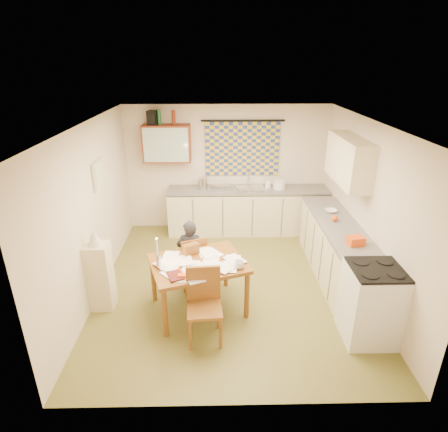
{
  "coord_description": "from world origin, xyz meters",
  "views": [
    {
      "loc": [
        -0.21,
        -5.03,
        3.3
      ],
      "look_at": [
        -0.1,
        0.2,
        1.08
      ],
      "focal_mm": 30.0,
      "sensor_mm": 36.0,
      "label": 1
    }
  ],
  "objects_px": {
    "stove": "(371,303)",
    "counter_back": "(251,211)",
    "counter_right": "(340,258)",
    "shelf_stand": "(100,276)",
    "chair_far": "(192,270)",
    "dining_table": "(198,285)",
    "person": "(190,255)"
  },
  "relations": [
    {
      "from": "stove",
      "to": "counter_back",
      "type": "bearing_deg",
      "value": 110.91
    },
    {
      "from": "counter_right",
      "to": "shelf_stand",
      "type": "bearing_deg",
      "value": -171.3
    },
    {
      "from": "counter_right",
      "to": "stove",
      "type": "relative_size",
      "value": 2.96
    },
    {
      "from": "chair_far",
      "to": "stove",
      "type": "bearing_deg",
      "value": 129.62
    },
    {
      "from": "dining_table",
      "to": "counter_back",
      "type": "bearing_deg",
      "value": 50.82
    },
    {
      "from": "shelf_stand",
      "to": "dining_table",
      "type": "bearing_deg",
      "value": -2.93
    },
    {
      "from": "stove",
      "to": "dining_table",
      "type": "relative_size",
      "value": 0.68
    },
    {
      "from": "counter_back",
      "to": "shelf_stand",
      "type": "relative_size",
      "value": 3.32
    },
    {
      "from": "stove",
      "to": "chair_far",
      "type": "distance_m",
      "value": 2.61
    },
    {
      "from": "counter_back",
      "to": "person",
      "type": "distance_m",
      "value": 2.29
    },
    {
      "from": "chair_far",
      "to": "shelf_stand",
      "type": "xyz_separation_m",
      "value": [
        -1.24,
        -0.52,
        0.23
      ]
    },
    {
      "from": "counter_back",
      "to": "dining_table",
      "type": "distance_m",
      "value": 2.74
    },
    {
      "from": "counter_right",
      "to": "person",
      "type": "relative_size",
      "value": 2.64
    },
    {
      "from": "dining_table",
      "to": "shelf_stand",
      "type": "xyz_separation_m",
      "value": [
        -1.37,
        0.07,
        0.12
      ]
    },
    {
      "from": "dining_table",
      "to": "person",
      "type": "xyz_separation_m",
      "value": [
        -0.14,
        0.56,
        0.18
      ]
    },
    {
      "from": "stove",
      "to": "chair_far",
      "type": "xyz_separation_m",
      "value": [
        -2.3,
        1.21,
        -0.23
      ]
    },
    {
      "from": "counter_right",
      "to": "stove",
      "type": "distance_m",
      "value": 1.23
    },
    {
      "from": "counter_right",
      "to": "dining_table",
      "type": "bearing_deg",
      "value": -164.27
    },
    {
      "from": "counter_back",
      "to": "stove",
      "type": "xyz_separation_m",
      "value": [
        1.22,
        -3.18,
        0.05
      ]
    },
    {
      "from": "counter_back",
      "to": "chair_far",
      "type": "height_order",
      "value": "counter_back"
    },
    {
      "from": "counter_back",
      "to": "person",
      "type": "xyz_separation_m",
      "value": [
        -1.1,
        -2.01,
        0.11
      ]
    },
    {
      "from": "counter_back",
      "to": "counter_right",
      "type": "xyz_separation_m",
      "value": [
        1.22,
        -1.95,
        -0.0
      ]
    },
    {
      "from": "dining_table",
      "to": "shelf_stand",
      "type": "distance_m",
      "value": 1.37
    },
    {
      "from": "counter_back",
      "to": "stove",
      "type": "relative_size",
      "value": 3.31
    },
    {
      "from": "counter_right",
      "to": "stove",
      "type": "height_order",
      "value": "stove"
    },
    {
      "from": "chair_far",
      "to": "shelf_stand",
      "type": "bearing_deg",
      "value": 0.14
    },
    {
      "from": "stove",
      "to": "person",
      "type": "xyz_separation_m",
      "value": [
        -2.31,
        1.18,
        0.06
      ]
    },
    {
      "from": "counter_right",
      "to": "person",
      "type": "distance_m",
      "value": 2.32
    },
    {
      "from": "counter_right",
      "to": "dining_table",
      "type": "height_order",
      "value": "counter_right"
    },
    {
      "from": "counter_right",
      "to": "chair_far",
      "type": "xyz_separation_m",
      "value": [
        -2.3,
        -0.02,
        -0.18
      ]
    },
    {
      "from": "stove",
      "to": "person",
      "type": "height_order",
      "value": "person"
    },
    {
      "from": "dining_table",
      "to": "shelf_stand",
      "type": "relative_size",
      "value": 1.48
    }
  ]
}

